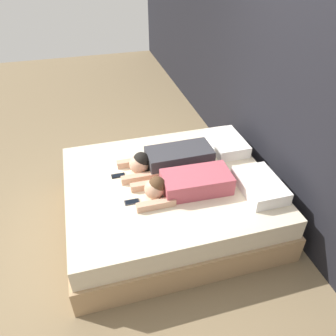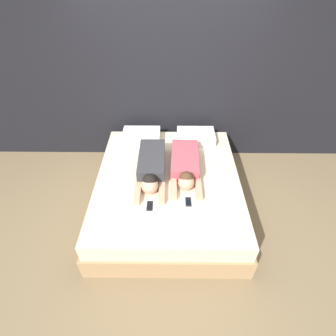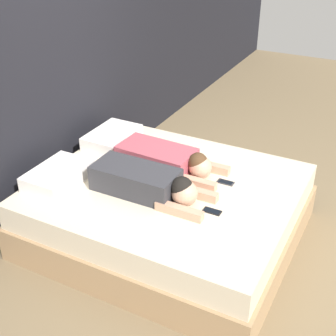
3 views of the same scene
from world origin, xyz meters
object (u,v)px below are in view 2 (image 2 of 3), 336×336
object	(u,v)px
cell_phone_left	(150,206)
cell_phone_right	(188,202)
bed	(168,192)
person_right	(185,166)
person_left	(151,167)
pillow_head_left	(141,136)
pillow_head_right	(196,136)

from	to	relation	value
cell_phone_left	cell_phone_right	xyz separation A→B (m)	(0.43, 0.06, 0.00)
bed	cell_phone_left	xyz separation A→B (m)	(-0.20, -0.48, 0.27)
person_right	person_left	bearing A→B (deg)	-173.70
bed	cell_phone_right	xyz separation A→B (m)	(0.23, -0.42, 0.27)
pillow_head_left	person_right	bearing A→B (deg)	-48.55
person_right	cell_phone_left	xyz separation A→B (m)	(-0.42, -0.59, -0.09)
bed	pillow_head_right	world-z (taller)	pillow_head_right
person_left	cell_phone_right	world-z (taller)	person_left
pillow_head_left	pillow_head_right	bearing A→B (deg)	0.00
bed	cell_phone_right	bearing A→B (deg)	-60.60
pillow_head_left	person_left	xyz separation A→B (m)	(0.19, -0.75, 0.04)
pillow_head_right	cell_phone_right	distance (m)	1.24
pillow_head_right	cell_phone_left	distance (m)	1.43
pillow_head_right	person_left	bearing A→B (deg)	-129.25
pillow_head_right	person_left	distance (m)	0.96
pillow_head_left	person_left	world-z (taller)	person_left
bed	cell_phone_right	distance (m)	0.55
person_right	pillow_head_right	bearing A→B (deg)	75.20
bed	pillow_head_right	bearing A→B (deg)	63.73
pillow_head_right	cell_phone_right	xyz separation A→B (m)	(-0.17, -1.23, -0.06)
person_right	bed	bearing A→B (deg)	-152.33
bed	person_right	size ratio (longest dim) A/B	2.20
person_right	cell_phone_right	distance (m)	0.54
bed	person_left	world-z (taller)	person_left
bed	person_right	bearing A→B (deg)	27.67
cell_phone_right	pillow_head_left	bearing A→B (deg)	117.35
pillow_head_right	person_left	size ratio (longest dim) A/B	0.55
cell_phone_right	pillow_head_right	bearing A→B (deg)	82.28
person_left	bed	bearing A→B (deg)	-17.69
bed	person_right	distance (m)	0.43
bed	pillow_head_left	distance (m)	0.96
pillow_head_right	cell_phone_left	bearing A→B (deg)	-114.95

